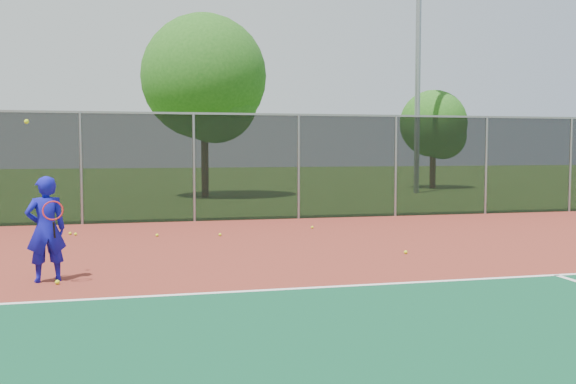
% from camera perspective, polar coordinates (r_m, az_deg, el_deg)
% --- Properties ---
extents(ground, '(120.00, 120.00, 0.00)m').
position_cam_1_polar(ground, '(7.76, 23.78, -11.93)').
color(ground, '#305317').
rests_on(ground, ground).
extents(court_apron, '(30.00, 20.00, 0.02)m').
position_cam_1_polar(court_apron, '(9.38, 16.32, -8.95)').
color(court_apron, maroon).
rests_on(court_apron, ground).
extents(fence_back, '(30.00, 0.06, 3.03)m').
position_cam_1_polar(fence_back, '(18.51, 0.95, 2.38)').
color(fence_back, black).
rests_on(fence_back, court_apron).
extents(tennis_player, '(0.68, 0.68, 2.49)m').
position_cam_1_polar(tennis_player, '(10.51, -20.72, -3.08)').
color(tennis_player, '#1211A5').
rests_on(tennis_player, court_apron).
extents(practice_ball_0, '(0.07, 0.07, 0.07)m').
position_cam_1_polar(practice_ball_0, '(15.04, -6.06, -3.78)').
color(practice_ball_0, '#D6E91B').
rests_on(practice_ball_0, court_apron).
extents(practice_ball_1, '(0.07, 0.07, 0.07)m').
position_cam_1_polar(practice_ball_1, '(15.84, -18.37, -3.57)').
color(practice_ball_1, '#D6E91B').
rests_on(practice_ball_1, court_apron).
extents(practice_ball_2, '(0.07, 0.07, 0.07)m').
position_cam_1_polar(practice_ball_2, '(10.35, -19.82, -7.55)').
color(practice_ball_2, '#D6E91B').
rests_on(practice_ball_2, court_apron).
extents(practice_ball_4, '(0.07, 0.07, 0.07)m').
position_cam_1_polar(practice_ball_4, '(12.68, 10.42, -5.28)').
color(practice_ball_4, '#D6E91B').
rests_on(practice_ball_4, court_apron).
extents(practice_ball_5, '(0.07, 0.07, 0.07)m').
position_cam_1_polar(practice_ball_5, '(16.02, -18.80, -3.50)').
color(practice_ball_5, '#D6E91B').
rests_on(practice_ball_5, court_apron).
extents(practice_ball_6, '(0.07, 0.07, 0.07)m').
position_cam_1_polar(practice_ball_6, '(15.16, -11.56, -3.78)').
color(practice_ball_6, '#D6E91B').
rests_on(practice_ball_6, court_apron).
extents(practice_ball_7, '(0.07, 0.07, 0.07)m').
position_cam_1_polar(practice_ball_7, '(16.32, 2.17, -3.15)').
color(practice_ball_7, '#D6E91B').
rests_on(practice_ball_7, court_apron).
extents(floodlight_n, '(0.90, 0.40, 13.37)m').
position_cam_1_polar(floodlight_n, '(30.12, 11.52, 14.22)').
color(floodlight_n, gray).
rests_on(floodlight_n, ground).
extents(tree_back_left, '(5.14, 5.14, 7.54)m').
position_cam_1_polar(tree_back_left, '(26.85, -7.23, 9.63)').
color(tree_back_left, '#3D2516').
rests_on(tree_back_left, ground).
extents(tree_back_mid, '(3.39, 3.39, 4.97)m').
position_cam_1_polar(tree_back_mid, '(33.34, 13.00, 5.67)').
color(tree_back_mid, '#3D2516').
rests_on(tree_back_mid, ground).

